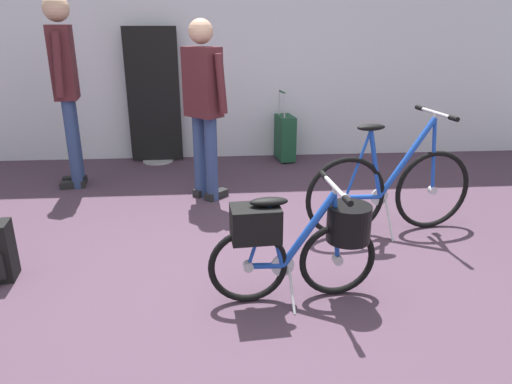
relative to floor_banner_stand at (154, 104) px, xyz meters
The scene contains 8 objects.
ground_plane 3.15m from the floor_banner_stand, 74.07° to the right, with size 8.10×8.10×0.00m, color #473342.
back_wall 1.18m from the floor_banner_stand, 14.32° to the left, with size 8.10×0.10×2.98m, color silver.
floor_banner_stand is the anchor object (origin of this frame).
folding_bike_foreground 3.32m from the floor_banner_stand, 68.50° to the right, with size 1.02×0.53×0.72m.
display_bike_left 3.02m from the floor_banner_stand, 46.71° to the right, with size 1.38×0.53×0.96m.
visitor_near_wall 1.45m from the floor_banner_stand, 64.65° to the right, with size 0.40×0.40×1.61m.
visitor_browsing 1.15m from the floor_banner_stand, 130.72° to the right, with size 0.31×0.53×1.82m.
rolling_suitcase 1.58m from the floor_banner_stand, ahead, with size 0.23×0.38×0.83m.
Camera 1 is at (-0.09, -2.60, 1.59)m, focal length 33.20 mm.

